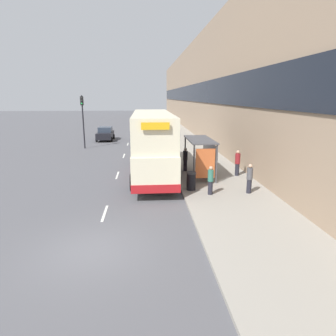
# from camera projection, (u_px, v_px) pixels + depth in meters

# --- Properties ---
(ground_plane) EXTENTS (220.00, 220.00, 0.00)m
(ground_plane) POSITION_uv_depth(u_px,v_px,m) (92.00, 251.00, 10.68)
(ground_plane) COLOR #515156
(pavement) EXTENTS (5.00, 93.00, 0.14)m
(pavement) POSITION_uv_depth(u_px,v_px,m) (173.00, 130.00, 48.49)
(pavement) COLOR gray
(pavement) RESTS_ON ground_plane
(terrace_facade) EXTENTS (3.10, 93.00, 13.04)m
(terrace_facade) POSITION_uv_depth(u_px,v_px,m) (198.00, 89.00, 47.29)
(terrace_facade) COLOR #9E846B
(terrace_facade) RESTS_ON ground_plane
(lane_mark_0) EXTENTS (0.12, 2.00, 0.01)m
(lane_mark_0) POSITION_uv_depth(u_px,v_px,m) (105.00, 213.00, 14.09)
(lane_mark_0) COLOR silver
(lane_mark_0) RESTS_ON ground_plane
(lane_mark_1) EXTENTS (0.12, 2.00, 0.01)m
(lane_mark_1) POSITION_uv_depth(u_px,v_px,m) (117.00, 175.00, 20.92)
(lane_mark_1) COLOR silver
(lane_mark_1) RESTS_ON ground_plane
(lane_mark_2) EXTENTS (0.12, 2.00, 0.01)m
(lane_mark_2) POSITION_uv_depth(u_px,v_px,m) (124.00, 156.00, 27.75)
(lane_mark_2) COLOR silver
(lane_mark_2) RESTS_ON ground_plane
(lane_mark_3) EXTENTS (0.12, 2.00, 0.01)m
(lane_mark_3) POSITION_uv_depth(u_px,v_px,m) (128.00, 144.00, 34.58)
(lane_mark_3) COLOR silver
(lane_mark_3) RESTS_ON ground_plane
(lane_mark_4) EXTENTS (0.12, 2.00, 0.01)m
(lane_mark_4) POSITION_uv_depth(u_px,v_px,m) (130.00, 136.00, 41.41)
(lane_mark_4) COLOR silver
(lane_mark_4) RESTS_ON ground_plane
(lane_mark_5) EXTENTS (0.12, 2.00, 0.01)m
(lane_mark_5) POSITION_uv_depth(u_px,v_px,m) (132.00, 131.00, 48.24)
(lane_mark_5) COLOR silver
(lane_mark_5) RESTS_ON ground_plane
(bus_shelter) EXTENTS (1.60, 4.20, 2.48)m
(bus_shelter) POSITION_uv_depth(u_px,v_px,m) (203.00, 151.00, 19.67)
(bus_shelter) COLOR #4C4C51
(bus_shelter) RESTS_ON ground_plane
(double_decker_bus_near) EXTENTS (2.85, 11.19, 4.30)m
(double_decker_bus_near) POSITION_uv_depth(u_px,v_px,m) (152.00, 143.00, 20.41)
(double_decker_bus_near) COLOR beige
(double_decker_bus_near) RESTS_ON ground_plane
(car_0) EXTENTS (2.00, 4.29, 1.70)m
(car_0) POSITION_uv_depth(u_px,v_px,m) (144.00, 120.00, 60.30)
(car_0) COLOR navy
(car_0) RESTS_ON ground_plane
(car_1) EXTENTS (2.04, 4.45, 1.69)m
(car_1) POSITION_uv_depth(u_px,v_px,m) (153.00, 128.00, 44.25)
(car_1) COLOR silver
(car_1) RESTS_ON ground_plane
(car_2) EXTENTS (2.02, 4.20, 1.67)m
(car_2) POSITION_uv_depth(u_px,v_px,m) (105.00, 134.00, 37.49)
(car_2) COLOR black
(car_2) RESTS_ON ground_plane
(car_3) EXTENTS (2.09, 4.01, 1.78)m
(car_3) POSITION_uv_depth(u_px,v_px,m) (144.00, 115.00, 74.64)
(car_3) COLOR black
(car_3) RESTS_ON ground_plane
(pedestrian_at_shelter) EXTENTS (0.33, 0.33, 1.65)m
(pedestrian_at_shelter) POSITION_uv_depth(u_px,v_px,m) (250.00, 178.00, 16.43)
(pedestrian_at_shelter) COLOR #23232D
(pedestrian_at_shelter) RESTS_ON ground_plane
(pedestrian_1) EXTENTS (0.31, 0.31, 1.58)m
(pedestrian_1) POSITION_uv_depth(u_px,v_px,m) (211.00, 180.00, 16.20)
(pedestrian_1) COLOR #23232D
(pedestrian_1) RESTS_ON ground_plane
(pedestrian_2) EXTENTS (0.32, 0.32, 1.64)m
(pedestrian_2) POSITION_uv_depth(u_px,v_px,m) (215.00, 163.00, 20.22)
(pedestrian_2) COLOR #23232D
(pedestrian_2) RESTS_ON ground_plane
(pedestrian_3) EXTENTS (0.34, 0.34, 1.73)m
(pedestrian_3) POSITION_uv_depth(u_px,v_px,m) (237.00, 163.00, 20.12)
(pedestrian_3) COLOR #23232D
(pedestrian_3) RESTS_ON ground_plane
(pedestrian_4) EXTENTS (0.33, 0.33, 1.68)m
(pedestrian_4) POSITION_uv_depth(u_px,v_px,m) (185.00, 159.00, 21.40)
(pedestrian_4) COLOR #23232D
(pedestrian_4) RESTS_ON ground_plane
(litter_bin) EXTENTS (0.55, 0.55, 1.05)m
(litter_bin) POSITION_uv_depth(u_px,v_px,m) (191.00, 181.00, 17.07)
(litter_bin) COLOR black
(litter_bin) RESTS_ON ground_plane
(traffic_light_far_kerb) EXTENTS (0.30, 0.32, 5.48)m
(traffic_light_far_kerb) POSITION_uv_depth(u_px,v_px,m) (83.00, 113.00, 30.93)
(traffic_light_far_kerb) COLOR black
(traffic_light_far_kerb) RESTS_ON ground_plane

